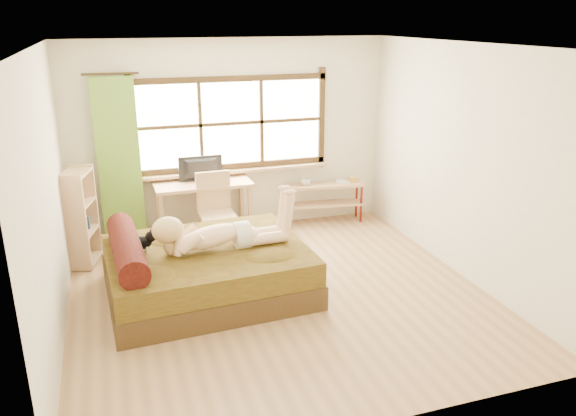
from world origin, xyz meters
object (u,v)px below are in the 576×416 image
object	(u,v)px
desk	(203,190)
chair	(216,207)
kitten	(138,242)
bookshelf	(80,217)
woman	(220,221)
pipe_shelf	(325,194)
bed	(203,269)

from	to	relation	value
desk	chair	xyz separation A→B (m)	(0.10, -0.36, -0.14)
kitten	bookshelf	distance (m)	1.33
desk	woman	bearing A→B (deg)	-94.05
pipe_shelf	woman	bearing A→B (deg)	-129.27
bed	woman	size ratio (longest dim) A/B	1.49
desk	chair	distance (m)	0.40
bed	woman	world-z (taller)	woman
bed	kitten	size ratio (longest dim) A/B	6.93
kitten	chair	xyz separation A→B (m)	(1.07, 1.19, -0.10)
chair	bookshelf	bearing A→B (deg)	179.88
desk	bookshelf	world-z (taller)	bookshelf
desk	bookshelf	size ratio (longest dim) A/B	1.09
woman	desk	size ratio (longest dim) A/B	1.16
bed	bookshelf	xyz separation A→B (m)	(-1.29, 1.28, 0.32)
chair	bookshelf	xyz separation A→B (m)	(-1.69, -0.01, 0.05)
desk	bookshelf	bearing A→B (deg)	-167.50
woman	pipe_shelf	bearing A→B (deg)	39.95
chair	kitten	bearing A→B (deg)	-132.58
bed	pipe_shelf	size ratio (longest dim) A/B	1.84
woman	desk	world-z (taller)	woman
desk	chair	bearing A→B (deg)	-75.08
desk	pipe_shelf	world-z (taller)	desk
bed	desk	bearing A→B (deg)	76.54
chair	bookshelf	size ratio (longest dim) A/B	0.85
desk	pipe_shelf	bearing A→B (deg)	3.05
woman	kitten	xyz separation A→B (m)	(-0.87, 0.15, -0.20)
woman	bookshelf	size ratio (longest dim) A/B	1.25
kitten	bookshelf	world-z (taller)	bookshelf
kitten	pipe_shelf	distance (m)	3.29
woman	chair	bearing A→B (deg)	78.52
bookshelf	desk	bearing A→B (deg)	28.00
chair	bed	bearing A→B (deg)	-107.99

